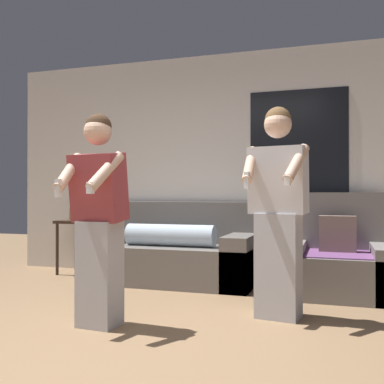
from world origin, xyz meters
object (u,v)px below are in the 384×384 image
side_table (84,228)px  person_left (99,218)px  armchair (337,262)px  couch (175,254)px  person_right (278,211)px

side_table → person_left: bearing=-56.2°
armchair → person_left: person_left is taller
side_table → couch: bearing=-7.5°
armchair → couch: bearing=177.6°
couch → side_table: bearing=172.5°
armchair → side_table: armchair is taller
couch → armchair: 1.76m
person_right → person_left: bearing=-152.9°
side_table → person_right: (2.59, -1.34, 0.29)m
side_table → person_right: person_right is taller
side_table → armchair: bearing=-4.6°
armchair → side_table: size_ratio=1.24×
armchair → person_left: bearing=-134.8°
side_table → person_left: 2.40m
couch → person_right: (1.30, -1.17, 0.55)m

